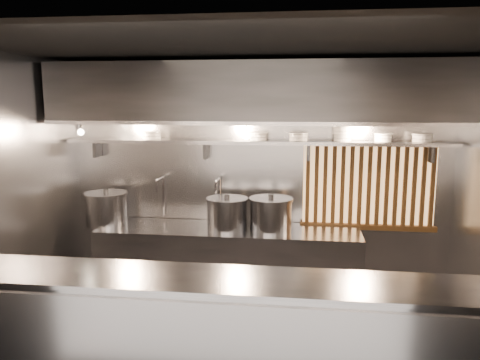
% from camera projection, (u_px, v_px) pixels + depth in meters
% --- Properties ---
extents(floor, '(4.50, 4.50, 0.00)m').
position_uv_depth(floor, '(242.00, 355.00, 4.37)').
color(floor, black).
rests_on(floor, ground).
extents(ceiling, '(4.50, 4.50, 0.00)m').
position_uv_depth(ceiling, '(242.00, 46.00, 3.90)').
color(ceiling, black).
rests_on(ceiling, wall_back).
extents(wall_back, '(4.50, 0.00, 4.50)m').
position_uv_depth(wall_back, '(257.00, 181.00, 5.61)').
color(wall_back, gray).
rests_on(wall_back, floor).
extents(wall_left, '(0.00, 3.00, 3.00)m').
position_uv_depth(wall_left, '(6.00, 202.00, 4.42)').
color(wall_left, gray).
rests_on(wall_left, floor).
extents(serving_counter, '(4.50, 0.56, 1.13)m').
position_uv_depth(serving_counter, '(225.00, 353.00, 3.34)').
color(serving_counter, gray).
rests_on(serving_counter, floor).
extents(cooking_bench, '(3.00, 0.70, 0.90)m').
position_uv_depth(cooking_bench, '(228.00, 266.00, 5.44)').
color(cooking_bench, gray).
rests_on(cooking_bench, floor).
extents(bowl_shelf, '(4.40, 0.34, 0.04)m').
position_uv_depth(bowl_shelf, '(256.00, 142.00, 5.35)').
color(bowl_shelf, gray).
rests_on(bowl_shelf, wall_back).
extents(exhaust_hood, '(4.40, 0.81, 0.65)m').
position_uv_depth(exhaust_hood, '(254.00, 93.00, 5.04)').
color(exhaust_hood, '#2D2D30').
rests_on(exhaust_hood, ceiling).
extents(wood_screen, '(1.56, 0.09, 1.04)m').
position_uv_depth(wood_screen, '(369.00, 186.00, 5.40)').
color(wood_screen, '#FFBC72').
rests_on(wood_screen, wall_back).
extents(faucet_left, '(0.04, 0.30, 0.50)m').
position_uv_depth(faucet_left, '(161.00, 188.00, 5.63)').
color(faucet_left, silver).
rests_on(faucet_left, wall_back).
extents(faucet_right, '(0.04, 0.30, 0.50)m').
position_uv_depth(faucet_right, '(218.00, 189.00, 5.55)').
color(faucet_right, silver).
rests_on(faucet_right, wall_back).
extents(heat_lamp, '(0.25, 0.35, 0.20)m').
position_uv_depth(heat_lamp, '(79.00, 127.00, 5.09)').
color(heat_lamp, gray).
rests_on(heat_lamp, exhaust_hood).
extents(pendant_bulb, '(0.09, 0.09, 0.19)m').
position_uv_depth(pendant_bulb, '(246.00, 136.00, 5.23)').
color(pendant_bulb, '#2D2D30').
rests_on(pendant_bulb, exhaust_hood).
extents(stock_pot_left, '(0.57, 0.57, 0.42)m').
position_uv_depth(stock_pot_left, '(107.00, 208.00, 5.52)').
color(stock_pot_left, gray).
rests_on(stock_pot_left, cooking_bench).
extents(stock_pot_mid, '(0.61, 0.61, 0.42)m').
position_uv_depth(stock_pot_mid, '(271.00, 214.00, 5.25)').
color(stock_pot_mid, gray).
rests_on(stock_pot_mid, cooking_bench).
extents(stock_pot_right, '(0.58, 0.58, 0.40)m').
position_uv_depth(stock_pot_right, '(227.00, 213.00, 5.30)').
color(stock_pot_right, gray).
rests_on(stock_pot_right, cooking_bench).
extents(bowl_stack_0, '(0.23, 0.23, 0.09)m').
position_uv_depth(bowl_stack_0, '(151.00, 135.00, 5.49)').
color(bowl_stack_0, white).
rests_on(bowl_stack_0, bowl_shelf).
extents(bowl_stack_1, '(0.22, 0.22, 0.09)m').
position_uv_depth(bowl_stack_1, '(258.00, 136.00, 5.33)').
color(bowl_stack_1, white).
rests_on(bowl_stack_1, bowl_shelf).
extents(bowl_stack_2, '(0.22, 0.22, 0.09)m').
position_uv_depth(bowl_stack_2, '(298.00, 137.00, 5.28)').
color(bowl_stack_2, white).
rests_on(bowl_stack_2, bowl_shelf).
extents(bowl_stack_3, '(0.21, 0.21, 0.17)m').
position_uv_depth(bowl_stack_3, '(343.00, 134.00, 5.21)').
color(bowl_stack_3, white).
rests_on(bowl_stack_3, bowl_shelf).
extents(bowl_stack_4, '(0.20, 0.20, 0.09)m').
position_uv_depth(bowl_stack_4, '(383.00, 137.00, 5.16)').
color(bowl_stack_4, white).
rests_on(bowl_stack_4, bowl_shelf).
extents(bowl_stack_5, '(0.23, 0.23, 0.09)m').
position_uv_depth(bowl_stack_5, '(422.00, 138.00, 5.11)').
color(bowl_stack_5, white).
rests_on(bowl_stack_5, bowl_shelf).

